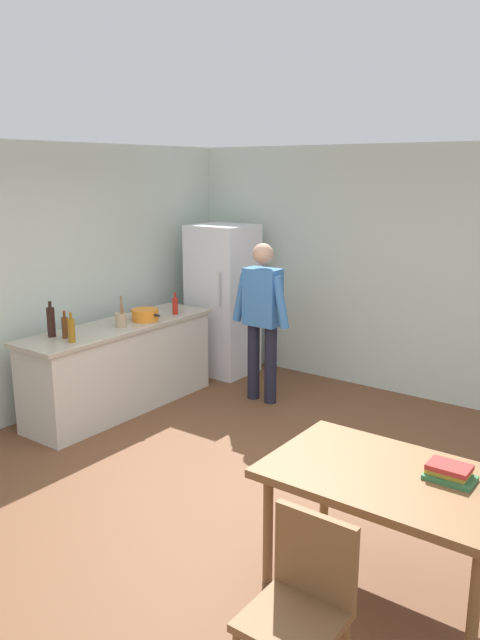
# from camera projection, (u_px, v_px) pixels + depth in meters

# --- Properties ---
(ground_plane) EXTENTS (14.00, 14.00, 0.00)m
(ground_plane) POSITION_uv_depth(u_px,v_px,m) (228.00, 497.00, 4.76)
(ground_plane) COLOR brown
(wall_back) EXTENTS (6.40, 0.12, 2.70)m
(wall_back) POSITION_uv_depth(u_px,v_px,m) (394.00, 271.00, 6.79)
(wall_back) COLOR silver
(wall_back) RESTS_ON ground_plane
(wall_left) EXTENTS (0.12, 5.60, 2.70)m
(wall_left) POSITION_uv_depth(u_px,v_px,m) (28.00, 283.00, 6.09)
(wall_left) COLOR silver
(wall_left) RESTS_ON ground_plane
(kitchen_counter) EXTENTS (0.64, 2.20, 0.90)m
(kitchen_counter) POSITION_uv_depth(u_px,v_px,m) (121.00, 367.00, 6.43)
(kitchen_counter) COLOR beige
(kitchen_counter) RESTS_ON ground_plane
(refrigerator) EXTENTS (0.70, 0.67, 1.80)m
(refrigerator) POSITION_uv_depth(u_px,v_px,m) (223.00, 300.00, 7.52)
(refrigerator) COLOR white
(refrigerator) RESTS_ON ground_plane
(person) EXTENTS (0.70, 0.22, 1.70)m
(person) POSITION_uv_depth(u_px,v_px,m) (262.00, 312.00, 6.52)
(person) COLOR #1E1E2D
(person) RESTS_ON ground_plane
(dining_table) EXTENTS (1.40, 0.90, 0.75)m
(dining_table) POSITION_uv_depth(u_px,v_px,m) (390.00, 486.00, 3.56)
(dining_table) COLOR brown
(dining_table) RESTS_ON ground_plane
(chair) EXTENTS (0.42, 0.42, 0.91)m
(chair) POSITION_uv_depth(u_px,v_px,m) (302.00, 599.00, 2.84)
(chair) COLOR brown
(chair) RESTS_ON ground_plane
(cooking_pot) EXTENTS (0.40, 0.28, 0.12)m
(cooking_pot) POSITION_uv_depth(u_px,v_px,m) (145.00, 315.00, 6.48)
(cooking_pot) COLOR orange
(cooking_pot) RESTS_ON kitchen_counter
(utensil_jar) EXTENTS (0.11, 0.11, 0.32)m
(utensil_jar) POSITION_uv_depth(u_px,v_px,m) (121.00, 319.00, 6.21)
(utensil_jar) COLOR tan
(utensil_jar) RESTS_ON kitchen_counter
(bottle_wine_dark) EXTENTS (0.08, 0.08, 0.34)m
(bottle_wine_dark) POSITION_uv_depth(u_px,v_px,m) (51.00, 321.00, 5.84)
(bottle_wine_dark) COLOR black
(bottle_wine_dark) RESTS_ON kitchen_counter
(bottle_sauce_red) EXTENTS (0.06, 0.06, 0.24)m
(bottle_sauce_red) POSITION_uv_depth(u_px,v_px,m) (175.00, 306.00, 6.76)
(bottle_sauce_red) COLOR #B22319
(bottle_sauce_red) RESTS_ON kitchen_counter
(bottle_oil_amber) EXTENTS (0.06, 0.06, 0.28)m
(bottle_oil_amber) POSITION_uv_depth(u_px,v_px,m) (71.00, 330.00, 5.65)
(bottle_oil_amber) COLOR #996619
(bottle_oil_amber) RESTS_ON kitchen_counter
(bottle_beer_brown) EXTENTS (0.06, 0.06, 0.26)m
(bottle_beer_brown) POSITION_uv_depth(u_px,v_px,m) (65.00, 327.00, 5.79)
(bottle_beer_brown) COLOR #5B3314
(bottle_beer_brown) RESTS_ON kitchen_counter
(book_stack) EXTENTS (0.27, 0.19, 0.09)m
(book_stack) POSITION_uv_depth(u_px,v_px,m) (449.00, 472.00, 3.48)
(book_stack) COLOR #387A47
(book_stack) RESTS_ON dining_table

